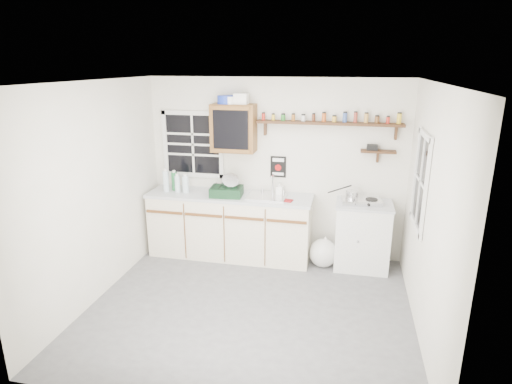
% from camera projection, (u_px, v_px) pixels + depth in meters
% --- Properties ---
extents(room, '(3.64, 3.24, 2.54)m').
position_uv_depth(room, '(249.00, 204.00, 4.53)').
color(room, '#4F4F52').
rests_on(room, ground).
extents(main_cabinet, '(2.31, 0.63, 0.92)m').
position_uv_depth(main_cabinet, '(230.00, 225.00, 6.09)').
color(main_cabinet, beige).
rests_on(main_cabinet, floor).
extents(right_cabinet, '(0.73, 0.57, 0.91)m').
position_uv_depth(right_cabinet, '(362.00, 235.00, 5.74)').
color(right_cabinet, silver).
rests_on(right_cabinet, floor).
extents(sink, '(0.52, 0.44, 0.29)m').
position_uv_depth(sink, '(267.00, 196.00, 5.85)').
color(sink, silver).
rests_on(sink, main_cabinet).
extents(upper_cabinet, '(0.60, 0.32, 0.65)m').
position_uv_depth(upper_cabinet, '(234.00, 128.00, 5.82)').
color(upper_cabinet, brown).
rests_on(upper_cabinet, wall_back).
extents(upper_cabinet_clutter, '(0.42, 0.24, 0.14)m').
position_uv_depth(upper_cabinet_clutter, '(232.00, 99.00, 5.71)').
color(upper_cabinet_clutter, '#1A33AD').
rests_on(upper_cabinet_clutter, upper_cabinet).
extents(spice_shelf, '(1.91, 0.18, 0.35)m').
position_uv_depth(spice_shelf, '(331.00, 122.00, 5.59)').
color(spice_shelf, black).
rests_on(spice_shelf, wall_back).
extents(secondary_shelf, '(0.45, 0.16, 0.24)m').
position_uv_depth(secondary_shelf, '(376.00, 151.00, 5.58)').
color(secondary_shelf, black).
rests_on(secondary_shelf, wall_back).
extents(warning_sign, '(0.22, 0.02, 0.30)m').
position_uv_depth(warning_sign, '(278.00, 167.00, 5.99)').
color(warning_sign, black).
rests_on(warning_sign, wall_back).
extents(window_back, '(0.93, 0.03, 0.98)m').
position_uv_depth(window_back, '(193.00, 144.00, 6.16)').
color(window_back, black).
rests_on(window_back, wall_back).
extents(window_right, '(0.03, 0.78, 1.08)m').
position_uv_depth(window_right, '(421.00, 181.00, 4.62)').
color(window_right, black).
rests_on(window_right, wall_back).
extents(water_bottles, '(0.37, 0.18, 0.33)m').
position_uv_depth(water_bottles, '(176.00, 182.00, 6.05)').
color(water_bottles, silver).
rests_on(water_bottles, main_cabinet).
extents(dish_rack, '(0.45, 0.36, 0.32)m').
position_uv_depth(dish_rack, '(228.00, 189.00, 5.86)').
color(dish_rack, black).
rests_on(dish_rack, main_cabinet).
extents(soap_bottle, '(0.09, 0.09, 0.19)m').
position_uv_depth(soap_bottle, '(279.00, 188.00, 5.90)').
color(soap_bottle, white).
rests_on(soap_bottle, main_cabinet).
extents(rag, '(0.14, 0.13, 0.02)m').
position_uv_depth(rag, '(288.00, 201.00, 5.66)').
color(rag, maroon).
rests_on(rag, main_cabinet).
extents(hotplate, '(0.54, 0.33, 0.07)m').
position_uv_depth(hotplate, '(361.00, 201.00, 5.59)').
color(hotplate, silver).
rests_on(hotplate, right_cabinet).
extents(saucepan, '(0.40, 0.22, 0.17)m').
position_uv_depth(saucepan, '(351.00, 194.00, 5.60)').
color(saucepan, silver).
rests_on(saucepan, hotplate).
extents(trash_bag, '(0.40, 0.36, 0.46)m').
position_uv_depth(trash_bag, '(323.00, 253.00, 5.83)').
color(trash_bag, silver).
rests_on(trash_bag, floor).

